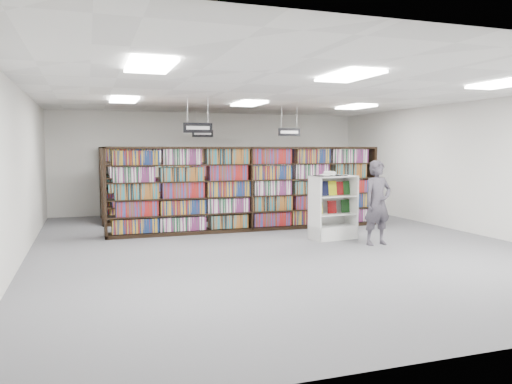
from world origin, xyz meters
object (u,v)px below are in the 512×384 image
object	(u,v)px
open_book	(330,175)
shopper	(378,203)
endcap_display	(332,218)
bookshelf_row_near	(249,189)

from	to	relation	value
open_book	shopper	world-z (taller)	shopper
endcap_display	open_book	xyz separation A→B (m)	(-0.11, -0.10, 0.99)
shopper	open_book	bearing A→B (deg)	124.13
bookshelf_row_near	open_book	size ratio (longest dim) A/B	9.83
shopper	endcap_display	bearing A→B (deg)	116.29
open_book	shopper	xyz separation A→B (m)	(0.70, -0.85, -0.57)
endcap_display	open_book	size ratio (longest dim) A/B	2.03
bookshelf_row_near	shopper	bearing A→B (deg)	-53.25
bookshelf_row_near	endcap_display	bearing A→B (deg)	-50.76
bookshelf_row_near	open_book	distance (m)	2.31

